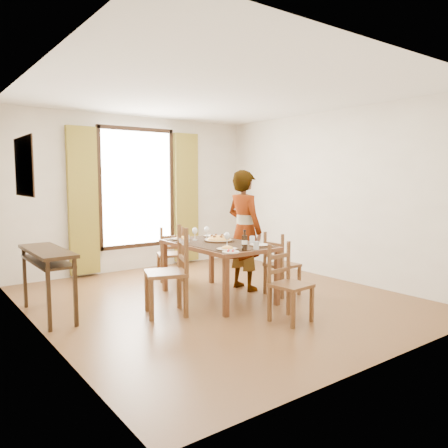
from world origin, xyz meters
TOP-DOWN VIEW (x-y plane):
  - ground at (0.00, 0.00)m, footprint 5.00×5.00m
  - room_shell at (-0.00, 0.13)m, footprint 4.60×5.10m
  - console_table at (-2.03, 0.60)m, footprint 0.38×1.20m
  - dining_table at (0.04, 0.08)m, footprint 0.94×1.59m
  - chair_west at (-0.85, -0.16)m, footprint 0.59×0.59m
  - chair_north at (0.03, 1.35)m, footprint 0.49×0.49m
  - chair_south at (0.12, -1.19)m, footprint 0.43×0.43m
  - chair_east at (0.83, -0.32)m, footprint 0.40×0.40m
  - man at (0.63, 0.23)m, footprint 0.69×0.50m
  - plate_sw at (-0.21, -0.47)m, footprint 0.27×0.27m
  - plate_se at (0.31, -0.46)m, footprint 0.27×0.27m
  - plate_nw at (-0.20, 0.64)m, footprint 0.27×0.27m
  - plate_ne at (0.33, 0.63)m, footprint 0.27×0.27m
  - pasta_platter at (0.12, 0.17)m, footprint 0.40×0.40m
  - caprese_plate at (-0.30, -0.65)m, footprint 0.20×0.20m
  - wine_glass_a at (-0.04, -0.24)m, footprint 0.08×0.08m
  - wine_glass_b at (0.12, 0.46)m, footprint 0.08×0.08m
  - wine_glass_c at (-0.08, 0.45)m, footprint 0.08×0.08m
  - tumbler_a at (0.37, -0.26)m, footprint 0.07×0.07m
  - tumbler_b at (-0.26, 0.37)m, footprint 0.07×0.07m
  - tumbler_c at (0.10, -0.65)m, footprint 0.07×0.07m
  - wine_bottle at (-0.06, -0.62)m, footprint 0.07×0.07m

SIDE VIEW (x-z plane):
  - ground at x=0.00m, z-range 0.00..0.00m
  - chair_north at x=0.03m, z-range -0.03..0.84m
  - chair_east at x=0.83m, z-range -0.03..0.85m
  - chair_south at x=0.12m, z-range -0.03..0.86m
  - chair_west at x=-0.85m, z-range -0.04..1.02m
  - console_table at x=-2.03m, z-range 0.28..1.08m
  - dining_table at x=0.04m, z-range 0.31..1.06m
  - caprese_plate at x=-0.30m, z-range 0.76..0.80m
  - plate_sw at x=-0.21m, z-range 0.76..0.81m
  - plate_se at x=0.31m, z-range 0.76..0.81m
  - plate_nw at x=-0.20m, z-range 0.76..0.81m
  - plate_ne at x=0.33m, z-range 0.76..0.81m
  - pasta_platter at x=0.12m, z-range 0.76..0.86m
  - tumbler_a at x=0.37m, z-range 0.76..0.86m
  - tumbler_b at x=-0.26m, z-range 0.76..0.86m
  - tumbler_c at x=0.10m, z-range 0.76..0.86m
  - wine_glass_a at x=-0.04m, z-range 0.76..0.94m
  - wine_glass_b at x=0.12m, z-range 0.76..0.94m
  - wine_glass_c at x=-0.08m, z-range 0.76..0.94m
  - man at x=0.63m, z-range 0.00..1.74m
  - wine_bottle at x=-0.06m, z-range 0.76..1.00m
  - room_shell at x=0.00m, z-range 0.17..2.91m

